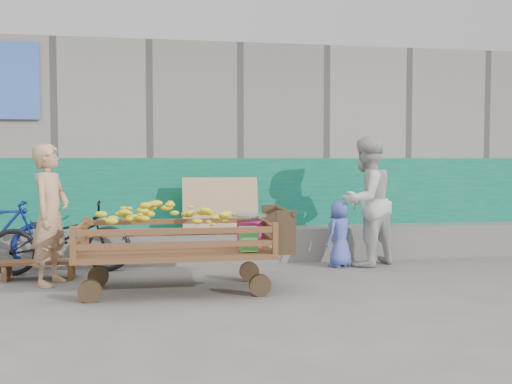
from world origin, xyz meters
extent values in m
plane|color=#5C5954|center=(0.00, 0.00, 0.00)|extent=(80.00, 80.00, 0.00)
cube|color=gray|center=(0.00, 4.10, 1.50)|extent=(12.00, 3.00, 3.00)
cube|color=#087054|center=(0.00, 2.58, 0.70)|extent=(12.00, 0.03, 1.40)
cube|color=#63605B|center=(0.00, 2.35, 0.23)|extent=(12.00, 0.50, 0.45)
cube|color=#AB7E59|center=(0.30, 2.22, 0.80)|extent=(1.00, 0.19, 0.68)
cube|color=#4374D9|center=(-2.30, 2.56, 2.40)|extent=(0.55, 0.03, 1.00)
cube|color=brown|center=(-0.32, 0.66, 0.41)|extent=(1.98, 0.99, 0.06)
cylinder|color=#342716|center=(-1.15, 0.30, 0.11)|extent=(0.22, 0.07, 0.22)
cube|color=brown|center=(-1.28, 0.20, 0.60)|extent=(0.06, 0.06, 0.31)
cylinder|color=#342716|center=(-1.15, 1.03, 0.11)|extent=(0.22, 0.07, 0.22)
cube|color=brown|center=(-1.28, 1.13, 0.60)|extent=(0.06, 0.06, 0.31)
cylinder|color=#342716|center=(0.50, 0.30, 0.11)|extent=(0.22, 0.07, 0.22)
cube|color=brown|center=(0.64, 0.20, 0.60)|extent=(0.06, 0.06, 0.31)
cylinder|color=#342716|center=(0.50, 1.03, 0.11)|extent=(0.22, 0.07, 0.22)
cube|color=brown|center=(0.64, 1.13, 0.60)|extent=(0.06, 0.06, 0.31)
cube|color=brown|center=(-0.32, 0.20, 0.55)|extent=(1.92, 0.04, 0.06)
cube|color=brown|center=(-0.32, 0.20, 0.68)|extent=(1.92, 0.04, 0.06)
cube|color=brown|center=(-0.32, 1.13, 0.55)|extent=(1.92, 0.04, 0.06)
cube|color=brown|center=(-0.32, 1.13, 0.68)|extent=(1.92, 0.04, 0.06)
cube|color=brown|center=(-1.28, 0.66, 0.55)|extent=(0.04, 0.93, 0.06)
cube|color=brown|center=(-1.28, 0.66, 0.68)|extent=(0.04, 0.93, 0.06)
cube|color=brown|center=(0.64, 0.66, 0.55)|extent=(0.04, 0.93, 0.06)
cube|color=brown|center=(0.64, 0.66, 0.68)|extent=(0.04, 0.93, 0.06)
cylinder|color=#342716|center=(0.83, 0.66, 0.83)|extent=(0.04, 0.88, 0.04)
cube|color=#342716|center=(0.76, 1.07, 0.64)|extent=(0.20, 0.04, 0.44)
cube|color=#342716|center=(0.76, 0.26, 0.64)|extent=(0.20, 0.04, 0.44)
ellipsoid|color=yellow|center=(-0.43, 0.66, 0.68)|extent=(1.43, 0.77, 0.48)
cylinder|color=#CD2378|center=(0.45, 0.66, 0.58)|extent=(0.26, 0.26, 0.29)
cylinder|color=silver|center=(0.45, 0.66, 0.74)|extent=(0.03, 0.03, 0.07)
cylinder|color=silver|center=(0.45, 0.66, 0.78)|extent=(0.37, 0.37, 0.02)
cube|color=green|center=(0.39, 0.36, 0.57)|extent=(0.18, 0.13, 0.24)
cube|color=brown|center=(-1.85, 1.50, 0.20)|extent=(0.88, 0.26, 0.04)
cube|color=brown|center=(-2.21, 1.50, 0.09)|extent=(0.05, 0.25, 0.18)
cube|color=brown|center=(-1.50, 1.50, 0.09)|extent=(0.05, 0.25, 0.18)
imported|color=tan|center=(-1.67, 1.20, 0.77)|extent=(0.51, 0.64, 1.54)
imported|color=silver|center=(2.15, 1.76, 0.84)|extent=(1.03, 0.96, 1.68)
imported|color=#4B5CBE|center=(1.79, 1.73, 0.43)|extent=(0.50, 0.46, 0.86)
imported|color=black|center=(-1.67, 1.85, 0.43)|extent=(1.70, 0.72, 0.87)
camera|label=1|loc=(-0.46, -5.27, 1.34)|focal=40.00mm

